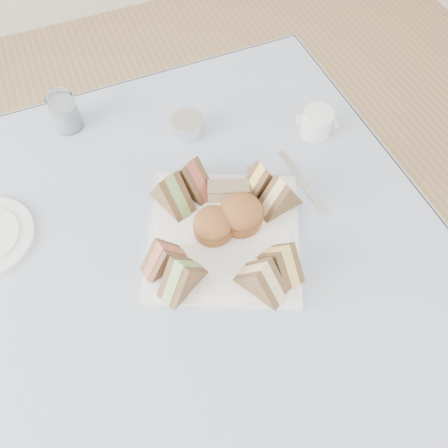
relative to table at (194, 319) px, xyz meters
name	(u,v)px	position (x,y,z in m)	size (l,w,h in m)	color
floor	(200,355)	(0.00, 0.00, -0.37)	(4.00, 4.00, 0.00)	#9E7751
table	(194,319)	(0.00, 0.00, 0.00)	(0.90, 0.90, 0.74)	brown
tablecloth	(182,255)	(0.00, 0.00, 0.37)	(1.02, 1.02, 0.01)	#B0BBCA
serving_plate	(224,236)	(0.09, 0.00, 0.38)	(0.29, 0.29, 0.01)	white
sandwich_fl_a	(163,255)	(-0.04, -0.02, 0.43)	(0.09, 0.04, 0.08)	brown
sandwich_fl_b	(181,274)	(-0.02, -0.06, 0.43)	(0.10, 0.04, 0.08)	brown
sandwich_fr_a	(282,259)	(0.16, -0.11, 0.43)	(0.09, 0.04, 0.08)	brown
sandwich_fr_b	(262,277)	(0.11, -0.12, 0.43)	(0.10, 0.05, 0.09)	brown
sandwich_bl_a	(171,190)	(0.02, 0.11, 0.43)	(0.10, 0.05, 0.09)	brown
sandwich_bl_b	(191,176)	(0.07, 0.13, 0.43)	(0.10, 0.05, 0.09)	brown
sandwich_br_a	(280,194)	(0.22, 0.02, 0.43)	(0.10, 0.04, 0.08)	brown
sandwich_br_b	(261,179)	(0.20, 0.07, 0.43)	(0.09, 0.04, 0.08)	brown
scone_left	(213,225)	(0.07, 0.02, 0.41)	(0.08, 0.08, 0.05)	#925A2D
scone_right	(241,213)	(0.13, 0.02, 0.42)	(0.09, 0.09, 0.06)	#925A2D
pastry_slice	(228,191)	(0.13, 0.08, 0.41)	(0.08, 0.03, 0.04)	tan
water_glass	(65,112)	(-0.12, 0.41, 0.42)	(0.06, 0.06, 0.09)	white
tea_strainer	(188,127)	(0.12, 0.29, 0.40)	(0.07, 0.07, 0.04)	silver
knife	(303,182)	(0.29, 0.06, 0.38)	(0.01, 0.18, 0.00)	silver
fork	(266,207)	(0.19, 0.03, 0.38)	(0.01, 0.16, 0.00)	silver
creamer_jug	(316,123)	(0.39, 0.18, 0.41)	(0.07, 0.07, 0.06)	white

